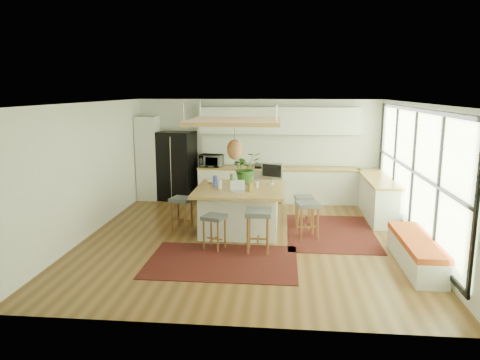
# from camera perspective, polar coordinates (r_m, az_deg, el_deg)

# --- Properties ---
(floor) EXTENTS (7.00, 7.00, 0.00)m
(floor) POSITION_cam_1_polar(r_m,az_deg,el_deg) (9.30, 0.94, -7.29)
(floor) COLOR #563718
(floor) RESTS_ON ground
(ceiling) EXTENTS (7.00, 7.00, 0.00)m
(ceiling) POSITION_cam_1_polar(r_m,az_deg,el_deg) (8.82, 1.00, 9.58)
(ceiling) COLOR white
(ceiling) RESTS_ON ground
(wall_back) EXTENTS (6.50, 0.00, 6.50)m
(wall_back) POSITION_cam_1_polar(r_m,az_deg,el_deg) (12.42, 2.24, 3.79)
(wall_back) COLOR silver
(wall_back) RESTS_ON ground
(wall_front) EXTENTS (6.50, 0.00, 6.50)m
(wall_front) POSITION_cam_1_polar(r_m,az_deg,el_deg) (5.57, -1.88, -5.47)
(wall_front) COLOR silver
(wall_front) RESTS_ON ground
(wall_left) EXTENTS (0.00, 7.00, 7.00)m
(wall_left) POSITION_cam_1_polar(r_m,az_deg,el_deg) (9.77, -18.41, 1.20)
(wall_left) COLOR silver
(wall_left) RESTS_ON ground
(wall_right) EXTENTS (0.00, 7.00, 7.00)m
(wall_right) POSITION_cam_1_polar(r_m,az_deg,el_deg) (9.30, 21.36, 0.52)
(wall_right) COLOR silver
(wall_right) RESTS_ON ground
(window_wall) EXTENTS (0.10, 6.20, 2.60)m
(window_wall) POSITION_cam_1_polar(r_m,az_deg,el_deg) (9.28, 21.21, 0.83)
(window_wall) COLOR black
(window_wall) RESTS_ON wall_right
(pantry) EXTENTS (0.55, 0.60, 2.25)m
(pantry) POSITION_cam_1_polar(r_m,az_deg,el_deg) (12.65, -11.33, 2.69)
(pantry) COLOR silver
(pantry) RESTS_ON floor
(back_counter_base) EXTENTS (4.20, 0.60, 0.88)m
(back_counter_base) POSITION_cam_1_polar(r_m,az_deg,el_deg) (12.23, 4.70, -0.67)
(back_counter_base) COLOR silver
(back_counter_base) RESTS_ON floor
(back_counter_top) EXTENTS (4.24, 0.64, 0.05)m
(back_counter_top) POSITION_cam_1_polar(r_m,az_deg,el_deg) (12.15, 4.73, 1.45)
(back_counter_top) COLOR olive
(back_counter_top) RESTS_ON back_counter_base
(backsplash) EXTENTS (4.20, 0.02, 0.80)m
(backsplash) POSITION_cam_1_polar(r_m,az_deg,el_deg) (12.38, 4.79, 3.74)
(backsplash) COLOR white
(backsplash) RESTS_ON wall_back
(upper_cabinets) EXTENTS (4.20, 0.34, 0.70)m
(upper_cabinets) POSITION_cam_1_polar(r_m,az_deg,el_deg) (12.14, 4.84, 7.39)
(upper_cabinets) COLOR silver
(upper_cabinets) RESTS_ON wall_back
(range) EXTENTS (0.76, 0.62, 1.00)m
(range) POSITION_cam_1_polar(r_m,az_deg,el_deg) (12.23, 3.53, -0.38)
(range) COLOR #A5A5AA
(range) RESTS_ON floor
(right_counter_base) EXTENTS (0.60, 2.50, 0.88)m
(right_counter_base) POSITION_cam_1_polar(r_m,az_deg,el_deg) (11.31, 16.76, -2.11)
(right_counter_base) COLOR silver
(right_counter_base) RESTS_ON floor
(right_counter_top) EXTENTS (0.64, 2.54, 0.05)m
(right_counter_top) POSITION_cam_1_polar(r_m,az_deg,el_deg) (11.21, 16.90, 0.18)
(right_counter_top) COLOR olive
(right_counter_top) RESTS_ON right_counter_base
(window_bench) EXTENTS (0.52, 2.00, 0.50)m
(window_bench) POSITION_cam_1_polar(r_m,az_deg,el_deg) (8.37, 21.05, -8.38)
(window_bench) COLOR silver
(window_bench) RESTS_ON floor
(ceiling_panel) EXTENTS (1.86, 1.86, 0.80)m
(ceiling_panel) POSITION_cam_1_polar(r_m,az_deg,el_deg) (9.29, -0.68, 5.65)
(ceiling_panel) COLOR olive
(ceiling_panel) RESTS_ON ceiling
(rug_near) EXTENTS (2.60, 1.80, 0.01)m
(rug_near) POSITION_cam_1_polar(r_m,az_deg,el_deg) (8.10, -2.23, -10.10)
(rug_near) COLOR black
(rug_near) RESTS_ON floor
(rug_right) EXTENTS (1.80, 2.60, 0.01)m
(rug_right) POSITION_cam_1_polar(r_m,az_deg,el_deg) (9.84, 11.19, -6.42)
(rug_right) COLOR black
(rug_right) RESTS_ON floor
(fridge) EXTENTS (1.04, 0.88, 1.85)m
(fridge) POSITION_cam_1_polar(r_m,az_deg,el_deg) (12.47, -7.88, 1.75)
(fridge) COLOR black
(fridge) RESTS_ON floor
(island) EXTENTS (1.85, 1.85, 0.93)m
(island) POSITION_cam_1_polar(r_m,az_deg,el_deg) (9.67, 0.03, -3.68)
(island) COLOR olive
(island) RESTS_ON floor
(stool_near_left) EXTENTS (0.49, 0.49, 0.66)m
(stool_near_left) POSITION_cam_1_polar(r_m,az_deg,el_deg) (8.61, -3.20, -6.34)
(stool_near_left) COLOR #44474B
(stool_near_left) RESTS_ON floor
(stool_near_right) EXTENTS (0.46, 0.46, 0.78)m
(stool_near_right) POSITION_cam_1_polar(r_m,az_deg,el_deg) (8.48, 2.28, -6.62)
(stool_near_right) COLOR #44474B
(stool_near_right) RESTS_ON floor
(stool_right_front) EXTENTS (0.52, 0.52, 0.74)m
(stool_right_front) POSITION_cam_1_polar(r_m,az_deg,el_deg) (9.33, 8.39, -5.07)
(stool_right_front) COLOR #44474B
(stool_right_front) RESTS_ON floor
(stool_right_back) EXTENTS (0.43, 0.43, 0.65)m
(stool_right_back) POSITION_cam_1_polar(r_m,az_deg,el_deg) (10.21, 7.93, -3.63)
(stool_right_back) COLOR #44474B
(stool_right_back) RESTS_ON floor
(stool_left_side) EXTENTS (0.50, 0.50, 0.70)m
(stool_left_side) POSITION_cam_1_polar(r_m,az_deg,el_deg) (9.85, -7.29, -4.16)
(stool_left_side) COLOR #44474B
(stool_left_side) RESTS_ON floor
(laptop) EXTENTS (0.38, 0.40, 0.23)m
(laptop) POSITION_cam_1_polar(r_m,az_deg,el_deg) (9.20, -0.19, -0.71)
(laptop) COLOR #A5A5AA
(laptop) RESTS_ON island
(monitor) EXTENTS (0.53, 0.38, 0.47)m
(monitor) POSITION_cam_1_polar(r_m,az_deg,el_deg) (9.89, 3.99, 0.93)
(monitor) COLOR #A5A5AA
(monitor) RESTS_ON island
(microwave) EXTENTS (0.63, 0.42, 0.40)m
(microwave) POSITION_cam_1_polar(r_m,az_deg,el_deg) (12.23, -3.58, 2.60)
(microwave) COLOR #A5A5AA
(microwave) RESTS_ON back_counter_top
(island_plant) EXTENTS (0.90, 0.92, 0.54)m
(island_plant) POSITION_cam_1_polar(r_m,az_deg,el_deg) (9.98, 0.73, 1.12)
(island_plant) COLOR #1E4C19
(island_plant) RESTS_ON island
(island_bowl) EXTENTS (0.30, 0.30, 0.06)m
(island_bowl) POSITION_cam_1_polar(r_m,az_deg,el_deg) (10.05, -3.41, -0.24)
(island_bowl) COLOR silver
(island_bowl) RESTS_ON island
(island_bottle_0) EXTENTS (0.07, 0.07, 0.19)m
(island_bottle_0) POSITION_cam_1_polar(r_m,az_deg,el_deg) (9.71, -3.15, -0.25)
(island_bottle_0) COLOR #313CC7
(island_bottle_0) RESTS_ON island
(island_bottle_1) EXTENTS (0.07, 0.07, 0.19)m
(island_bottle_1) POSITION_cam_1_polar(r_m,az_deg,el_deg) (9.44, -2.47, -0.57)
(island_bottle_1) COLOR white
(island_bottle_1) RESTS_ON island
(island_bottle_2) EXTENTS (0.07, 0.07, 0.19)m
(island_bottle_2) POSITION_cam_1_polar(r_m,az_deg,el_deg) (9.23, 1.40, -0.83)
(island_bottle_2) COLOR olive
(island_bottle_2) RESTS_ON island
(island_bottle_3) EXTENTS (0.07, 0.07, 0.19)m
(island_bottle_3) POSITION_cam_1_polar(r_m,az_deg,el_deg) (9.56, 2.15, -0.41)
(island_bottle_3) COLOR silver
(island_bottle_3) RESTS_ON island
(island_bottle_4) EXTENTS (0.07, 0.07, 0.19)m
(island_bottle_4) POSITION_cam_1_polar(r_m,az_deg,el_deg) (9.81, -0.99, -0.12)
(island_bottle_4) COLOR #527647
(island_bottle_4) RESTS_ON island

